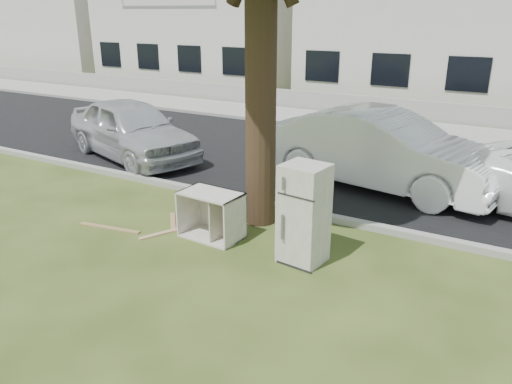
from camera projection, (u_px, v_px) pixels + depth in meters
The scene contains 16 objects.
ground at pixel (225, 266), 7.62m from camera, with size 120.00×120.00×0.00m, color #2E3F16.
road at pixel (356, 166), 12.52m from camera, with size 120.00×7.00×0.01m, color black.
kerb_near at pixel (295, 213), 9.62m from camera, with size 120.00×0.18×0.12m, color gray.
kerb_far at pixel (394, 137), 15.41m from camera, with size 120.00×0.18×0.12m, color gray.
sidewalk at pixel (406, 128), 16.59m from camera, with size 120.00×2.80×0.01m, color gray.
low_wall at pixel (418, 110), 17.78m from camera, with size 120.00×0.15×0.70m, color gray.
townhouse_left at pixel (215, 14), 26.30m from camera, with size 10.20×8.16×7.04m.
townhouse_center at pixel (455, 10), 20.63m from camera, with size 11.22×8.16×7.44m.
filler_left at pixel (46, 19), 33.36m from camera, with size 16.00×9.00×6.40m, color silver.
fridge at pixel (304, 214), 7.55m from camera, with size 0.64×0.60×1.56m, color white.
cabinet at pixel (211, 215), 8.50m from camera, with size 1.04×0.64×0.81m, color white.
plank_a at pixel (109, 228), 8.95m from camera, with size 1.24×0.10×0.02m, color olive.
plank_b at pixel (173, 222), 9.20m from camera, with size 0.89×0.09×0.02m, color #9F7553.
plank_c at pixel (164, 233), 8.76m from camera, with size 0.90×0.10×0.02m, color tan.
car_center at pixel (381, 150), 10.81m from camera, with size 1.78×5.12×1.69m, color white.
car_left at pixel (132, 129), 13.04m from camera, with size 1.83×4.54×1.55m, color #B8B9BF.
Camera 1 is at (3.78, -5.65, 3.67)m, focal length 35.00 mm.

